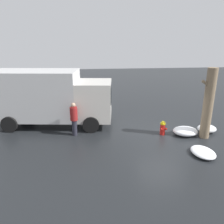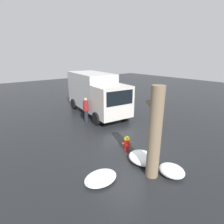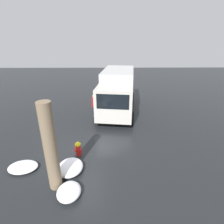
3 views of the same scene
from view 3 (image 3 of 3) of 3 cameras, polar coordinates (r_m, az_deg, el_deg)
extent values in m
plane|color=black|center=(9.41, -10.78, -13.54)|extent=(60.00, 60.00, 0.00)
cylinder|color=red|center=(9.24, -10.91, -12.07)|extent=(0.27, 0.27, 0.59)
cylinder|color=yellow|center=(9.07, -11.07, -10.37)|extent=(0.29, 0.29, 0.06)
sphere|color=yellow|center=(9.05, -11.08, -10.20)|extent=(0.23, 0.23, 0.23)
cylinder|color=red|center=(9.11, -11.86, -12.18)|extent=(0.15, 0.15, 0.11)
cylinder|color=red|center=(9.08, -10.17, -12.16)|extent=(0.13, 0.13, 0.09)
cylinder|color=red|center=(9.33, -11.70, -11.26)|extent=(0.13, 0.13, 0.09)
cylinder|color=#7F6B51|center=(6.91, -19.45, -11.10)|extent=(0.49, 0.49, 3.61)
cylinder|color=#7F6B51|center=(6.61, -20.01, -2.70)|extent=(0.56, 0.14, 0.45)
cube|color=beige|center=(11.73, 0.74, 2.91)|extent=(2.24, 2.63, 2.17)
cube|color=black|center=(10.66, 0.21, 3.33)|extent=(0.28, 2.01, 0.96)
cube|color=#BCBCBC|center=(14.88, 2.08, 8.41)|extent=(5.10, 2.99, 2.79)
cylinder|color=black|center=(12.18, 6.40, -1.99)|extent=(0.93, 0.39, 0.90)
cylinder|color=black|center=(12.39, -4.78, -1.47)|extent=(0.93, 0.39, 0.90)
cylinder|color=black|center=(16.39, 6.56, 4.55)|extent=(0.93, 0.39, 0.90)
cylinder|color=black|center=(16.55, -1.82, 4.87)|extent=(0.93, 0.39, 0.90)
cylinder|color=#23232D|center=(13.24, -5.74, 0.00)|extent=(0.27, 0.27, 0.85)
cylinder|color=maroon|center=(12.96, -5.87, 3.20)|extent=(0.39, 0.39, 0.71)
sphere|color=tan|center=(12.81, -5.95, 5.19)|extent=(0.23, 0.23, 0.23)
ellipsoid|color=white|center=(9.26, -27.05, -15.70)|extent=(0.99, 1.32, 0.25)
ellipsoid|color=white|center=(8.39, -13.48, -17.17)|extent=(1.31, 1.13, 0.42)
ellipsoid|color=white|center=(7.39, -13.87, -23.94)|extent=(1.03, 0.90, 0.40)
camera|label=1|loc=(16.64, -49.03, 12.78)|focal=35.00mm
camera|label=2|loc=(7.40, -74.77, -1.58)|focal=28.00mm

